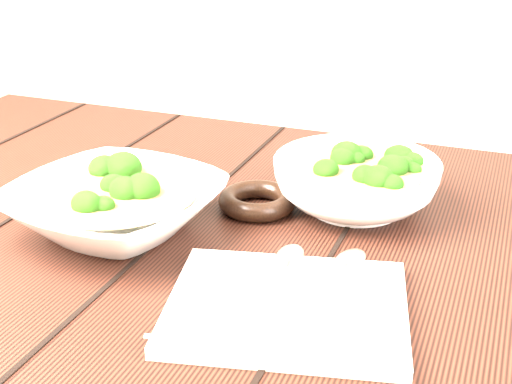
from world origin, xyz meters
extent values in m
cube|color=black|center=(0.00, 0.00, 0.73)|extent=(1.20, 0.80, 0.04)
cube|color=black|center=(-0.54, 0.34, 0.35)|extent=(0.07, 0.07, 0.71)
imported|color=white|center=(-0.08, -0.05, 0.78)|extent=(0.27, 0.27, 0.06)
cylinder|color=olive|center=(-0.08, -0.05, 0.80)|extent=(0.19, 0.19, 0.00)
ellipsoid|color=#2E7119|center=(-0.06, -0.04, 0.81)|extent=(0.04, 0.04, 0.03)
ellipsoid|color=#2E7119|center=(-0.07, -0.01, 0.81)|extent=(0.04, 0.04, 0.03)
ellipsoid|color=#2E7119|center=(-0.12, -0.01, 0.81)|extent=(0.04, 0.04, 0.03)
ellipsoid|color=#2E7119|center=(-0.11, -0.06, 0.81)|extent=(0.04, 0.04, 0.03)
ellipsoid|color=#2E7119|center=(-0.09, -0.09, 0.81)|extent=(0.04, 0.04, 0.03)
ellipsoid|color=#2E7119|center=(-0.03, -0.09, 0.81)|extent=(0.04, 0.04, 0.03)
imported|color=white|center=(0.17, 0.12, 0.78)|extent=(0.22, 0.22, 0.07)
cylinder|color=olive|center=(0.17, 0.12, 0.81)|extent=(0.17, 0.17, 0.00)
ellipsoid|color=#2E7119|center=(0.19, 0.12, 0.81)|extent=(0.04, 0.04, 0.03)
ellipsoid|color=#2E7119|center=(0.19, 0.15, 0.81)|extent=(0.04, 0.04, 0.03)
ellipsoid|color=#2E7119|center=(0.16, 0.16, 0.81)|extent=(0.04, 0.04, 0.03)
ellipsoid|color=#2E7119|center=(0.15, 0.13, 0.81)|extent=(0.04, 0.04, 0.03)
ellipsoid|color=#2E7119|center=(0.14, 0.10, 0.81)|extent=(0.04, 0.04, 0.03)
ellipsoid|color=#2E7119|center=(0.15, 0.07, 0.81)|extent=(0.04, 0.04, 0.03)
ellipsoid|color=#2E7119|center=(0.18, 0.09, 0.81)|extent=(0.04, 0.04, 0.03)
ellipsoid|color=#2E7119|center=(0.21, 0.09, 0.81)|extent=(0.04, 0.04, 0.03)
torus|color=black|center=(0.06, 0.07, 0.76)|extent=(0.11, 0.11, 0.02)
cube|color=#ECE3C4|center=(0.17, -0.15, 0.76)|extent=(0.27, 0.23, 0.01)
cylinder|color=#9C9789|center=(0.16, -0.15, 0.77)|extent=(0.02, 0.15, 0.01)
ellipsoid|color=#9C9789|center=(0.15, -0.06, 0.77)|extent=(0.04, 0.06, 0.01)
cylinder|color=#9C9789|center=(0.20, -0.14, 0.77)|extent=(0.03, 0.15, 0.01)
ellipsoid|color=#9C9789|center=(0.21, -0.05, 0.77)|extent=(0.04, 0.06, 0.01)
camera|label=1|loc=(0.35, -0.71, 1.13)|focal=50.00mm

